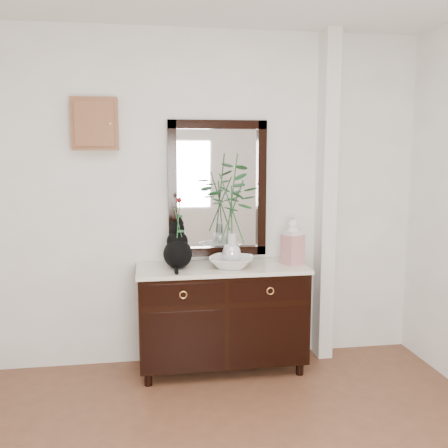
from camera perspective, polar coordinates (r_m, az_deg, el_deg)
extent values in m
cube|color=white|center=(4.07, -2.16, 2.76)|extent=(3.60, 0.04, 2.70)
cube|color=white|center=(4.23, 11.57, 2.80)|extent=(0.12, 0.20, 2.70)
cube|color=black|center=(4.02, -0.23, -10.28)|extent=(1.30, 0.50, 0.82)
cube|color=white|center=(3.92, -0.23, -5.08)|extent=(1.33, 0.52, 0.03)
cube|color=black|center=(4.06, -0.74, 4.03)|extent=(0.80, 0.06, 1.10)
cube|color=white|center=(4.07, -0.77, 4.04)|extent=(0.66, 0.01, 0.96)
cube|color=brown|center=(4.00, -14.54, 11.01)|extent=(0.35, 0.10, 0.40)
imported|color=silver|center=(3.87, 0.87, -4.39)|extent=(0.43, 0.43, 0.08)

